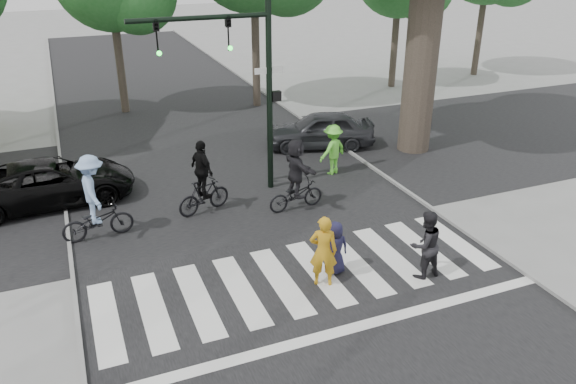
# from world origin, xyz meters

# --- Properties ---
(ground) EXTENTS (120.00, 120.00, 0.00)m
(ground) POSITION_xyz_m (0.00, 0.00, 0.00)
(ground) COLOR gray
(ground) RESTS_ON ground
(road_stem) EXTENTS (10.00, 70.00, 0.01)m
(road_stem) POSITION_xyz_m (0.00, 5.00, 0.01)
(road_stem) COLOR black
(road_stem) RESTS_ON ground
(road_cross) EXTENTS (70.00, 10.00, 0.01)m
(road_cross) POSITION_xyz_m (0.00, 8.00, 0.01)
(road_cross) COLOR black
(road_cross) RESTS_ON ground
(curb_left) EXTENTS (0.10, 70.00, 0.10)m
(curb_left) POSITION_xyz_m (-5.05, 5.00, 0.05)
(curb_left) COLOR gray
(curb_left) RESTS_ON ground
(curb_right) EXTENTS (0.10, 70.00, 0.10)m
(curb_right) POSITION_xyz_m (5.05, 5.00, 0.05)
(curb_right) COLOR gray
(curb_right) RESTS_ON ground
(crosswalk) EXTENTS (10.00, 3.85, 0.01)m
(crosswalk) POSITION_xyz_m (0.00, 0.66, 0.01)
(crosswalk) COLOR silver
(crosswalk) RESTS_ON ground
(traffic_signal) EXTENTS (4.45, 0.29, 6.00)m
(traffic_signal) POSITION_xyz_m (0.35, 6.20, 3.90)
(traffic_signal) COLOR black
(traffic_signal) RESTS_ON ground
(pedestrian_woman) EXTENTS (0.76, 0.65, 1.76)m
(pedestrian_woman) POSITION_xyz_m (0.37, 0.54, 0.88)
(pedestrian_woman) COLOR #BE8818
(pedestrian_woman) RESTS_ON ground
(pedestrian_child) EXTENTS (0.69, 0.48, 1.35)m
(pedestrian_child) POSITION_xyz_m (0.84, 0.87, 0.68)
(pedestrian_child) COLOR #1A1935
(pedestrian_child) RESTS_ON ground
(pedestrian_adult) EXTENTS (0.85, 0.68, 1.70)m
(pedestrian_adult) POSITION_xyz_m (2.73, -0.06, 0.85)
(pedestrian_adult) COLOR black
(pedestrian_adult) RESTS_ON ground
(cyclist_left) EXTENTS (1.91, 1.26, 2.36)m
(cyclist_left) POSITION_xyz_m (-4.26, 4.82, 1.02)
(cyclist_left) COLOR black
(cyclist_left) RESTS_ON ground
(cyclist_mid) EXTENTS (1.76, 1.11, 2.21)m
(cyclist_mid) POSITION_xyz_m (-1.23, 5.27, 0.91)
(cyclist_mid) COLOR black
(cyclist_mid) RESTS_ON ground
(cyclist_right) EXTENTS (1.78, 1.65, 2.20)m
(cyclist_right) POSITION_xyz_m (1.34, 4.43, 0.98)
(cyclist_right) COLOR black
(cyclist_right) RESTS_ON ground
(car_suv) EXTENTS (4.97, 2.49, 1.35)m
(car_suv) POSITION_xyz_m (-5.33, 7.65, 0.68)
(car_suv) COLOR black
(car_suv) RESTS_ON ground
(car_grey) EXTENTS (4.38, 2.75, 1.39)m
(car_grey) POSITION_xyz_m (4.30, 9.05, 0.70)
(car_grey) COLOR #2B2C2F
(car_grey) RESTS_ON ground
(bystander_hivis) EXTENTS (1.28, 1.01, 1.73)m
(bystander_hivis) POSITION_xyz_m (3.56, 6.49, 0.87)
(bystander_hivis) COLOR #67DF3E
(bystander_hivis) RESTS_ON ground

